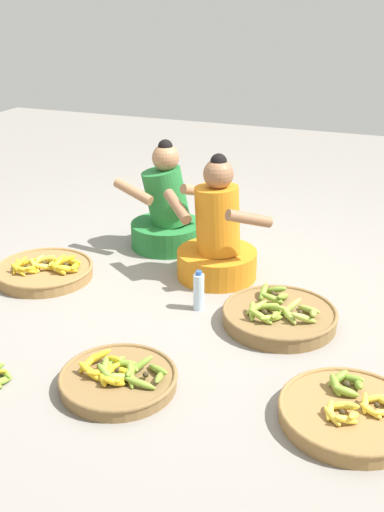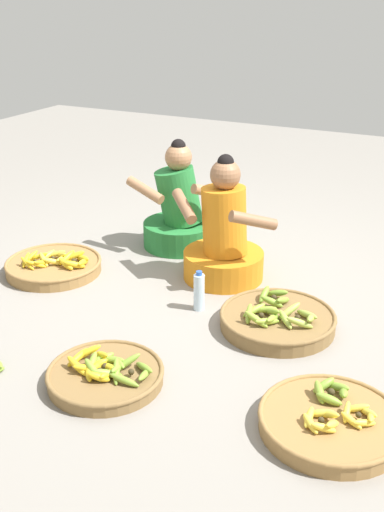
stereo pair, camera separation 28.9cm
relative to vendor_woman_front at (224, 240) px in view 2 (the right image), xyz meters
name	(u,v)px [view 2 (the right image)]	position (x,y,z in m)	size (l,w,h in m)	color
ground_plane	(207,297)	(0.02, -0.30, -0.26)	(10.00, 10.00, 0.00)	gray
vendor_woman_front	(224,240)	(0.00, 0.00, 0.00)	(0.75, 0.53, 0.82)	orange
vendor_woman_behind	(179,213)	(-0.51, 0.36, -0.01)	(0.68, 0.52, 0.79)	#237233
banana_basket_near_bicycle	(54,265)	(-1.04, -0.43, -0.21)	(0.64, 0.64, 0.16)	olive
banana_basket_back_right	(105,374)	(-0.02, -1.33, -0.22)	(0.57, 0.57, 0.15)	brown
banana_basket_near_vendor	(277,319)	(0.54, -0.47, -0.21)	(0.65, 0.65, 0.17)	brown
banana_basket_mid_left	(331,421)	(1.04, -1.19, -0.22)	(0.63, 0.63, 0.14)	olive
water_bottle	(199,292)	(0.05, -0.46, -0.15)	(0.06, 0.06, 0.25)	silver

